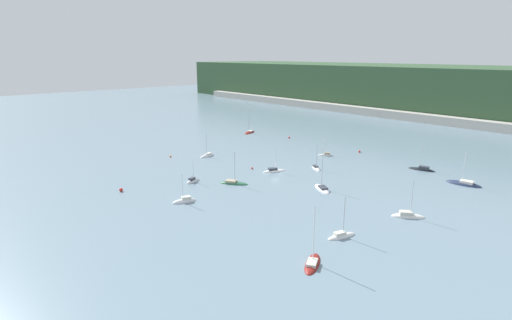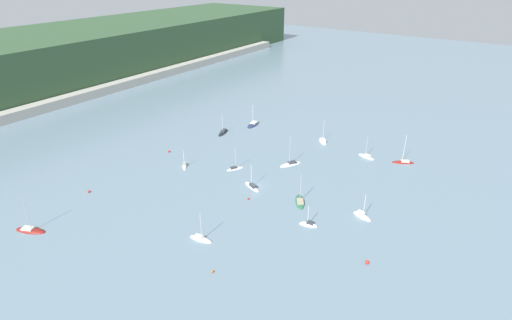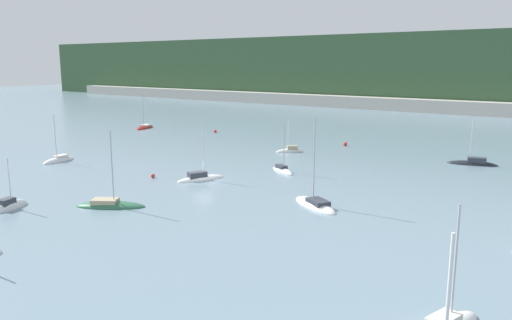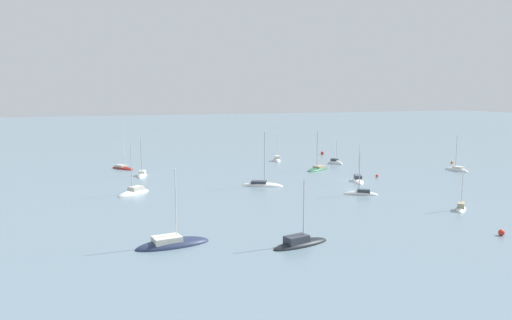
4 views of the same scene
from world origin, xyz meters
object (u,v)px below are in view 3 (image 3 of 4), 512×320
Objects in this scene: sailboat_5 at (110,206)px; mooring_buoy_4 at (215,131)px; sailboat_1 at (59,161)px; mooring_buoy_0 at (153,176)px; sailboat_3 at (201,179)px; sailboat_6 at (473,164)px; sailboat_7 at (145,128)px; sailboat_11 at (315,205)px; sailboat_12 at (10,208)px; sailboat_4 at (290,151)px; sailboat_13 at (283,171)px; mooring_buoy_1 at (345,144)px.

sailboat_5 is 12.68× the size of mooring_buoy_4.
mooring_buoy_0 is at bearing 83.84° from sailboat_1.
sailboat_3 is 0.98× the size of sailboat_6.
sailboat_11 is at bearing 39.45° from sailboat_7.
sailboat_3 is at bearing 35.77° from sailboat_6.
sailboat_7 is 1.59× the size of sailboat_12.
sailboat_4 is 0.62× the size of sailboat_7.
sailboat_12 is at bearing -81.85° from sailboat_13.
sailboat_6 is 14.00× the size of mooring_buoy_0.
sailboat_11 is 1.36× the size of sailboat_13.
sailboat_13 is at bearing -5.80° from sailboat_3.
sailboat_5 reaches higher than mooring_buoy_1.
mooring_buoy_0 is (42.77, -36.48, 0.21)m from sailboat_7.
sailboat_6 is at bearing 149.17° from sailboat_4.
sailboat_5 is 61.32m from mooring_buoy_4.
sailboat_11 reaches higher than sailboat_6.
sailboat_6 is 11.13× the size of mooring_buoy_4.
sailboat_1 is 52.41m from mooring_buoy_1.
sailboat_12 reaches higher than mooring_buoy_0.
sailboat_6 is (28.07, 33.41, 0.00)m from sailboat_3.
sailboat_13 is (-21.76, -22.21, -0.03)m from sailboat_6.
mooring_buoy_0 is at bearing 31.64° from sailboat_11.
sailboat_5 is 23.15m from sailboat_11.
sailboat_7 is at bearing -53.95° from sailboat_4.
sailboat_4 reaches higher than sailboat_12.
sailboat_7 is 20.02m from mooring_buoy_4.
sailboat_1 is 11.38× the size of mooring_buoy_1.
sailboat_4 is 0.83× the size of sailboat_13.
sailboat_5 is at bearing 46.76° from sailboat_6.
mooring_buoy_0 is (-7.01, 12.82, 0.20)m from sailboat_5.
sailboat_1 is at bearing 19.73° from sailboat_6.
sailboat_13 is (55.37, -22.26, 0.03)m from sailboat_7.
sailboat_5 is 27.62m from sailboat_13.
sailboat_6 reaches higher than sailboat_13.
mooring_buoy_1 is (2.63, 54.08, 0.29)m from sailboat_5.
sailboat_11 is (68.39, -35.53, 0.02)m from sailboat_7.
sailboat_4 is at bearing 130.19° from sailboat_1.
sailboat_13 reaches higher than mooring_buoy_0.
sailboat_3 is 19.43m from sailboat_11.
sailboat_1 is at bearing 31.38° from sailboat_12.
mooring_buoy_1 is (4.98, 12.30, 0.24)m from sailboat_4.
sailboat_6 is 1.02× the size of sailboat_13.
sailboat_7 is (-21.45, 37.51, -0.01)m from sailboat_1.
sailboat_13 is (33.92, 15.25, 0.02)m from sailboat_1.
sailboat_7 is (-49.07, 33.46, -0.06)m from sailboat_3.
sailboat_7 reaches higher than sailboat_4.
sailboat_7 reaches higher than sailboat_3.
sailboat_11 reaches higher than sailboat_7.
mooring_buoy_4 is (-32.81, -0.71, -0.01)m from mooring_buoy_1.
sailboat_3 reaches higher than mooring_buoy_1.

